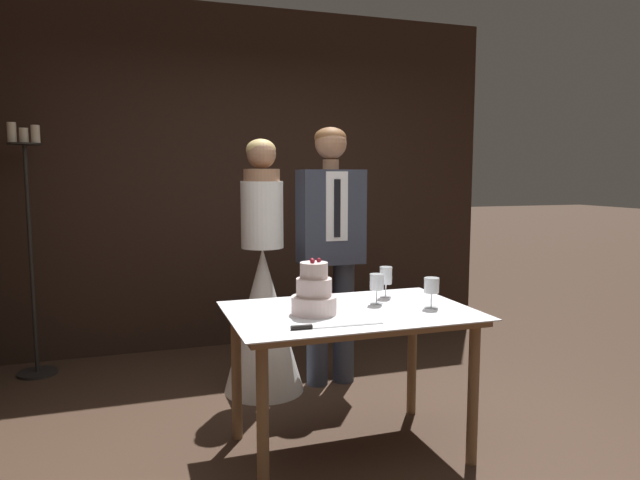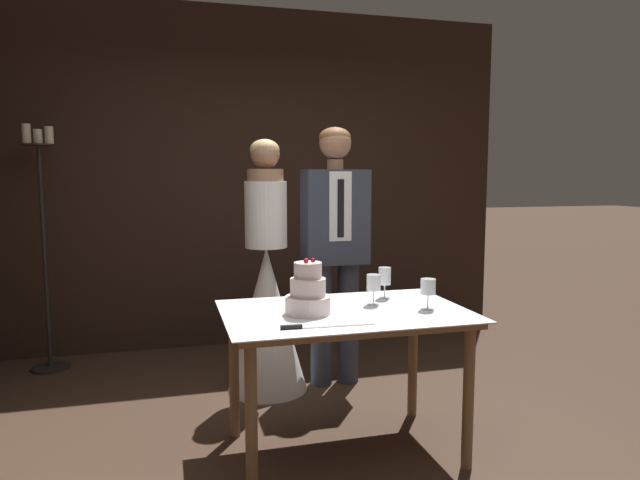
% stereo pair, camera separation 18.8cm
% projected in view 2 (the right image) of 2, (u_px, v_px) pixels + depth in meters
% --- Properties ---
extents(ground_plane, '(40.00, 40.00, 0.00)m').
position_uv_depth(ground_plane, '(333.00, 467.00, 2.88)').
color(ground_plane, '#422D21').
extents(wall_back, '(4.41, 0.12, 2.86)m').
position_uv_depth(wall_back, '(258.00, 179.00, 4.95)').
color(wall_back, black).
rests_on(wall_back, ground_plane).
extents(cake_table, '(1.26, 0.84, 0.77)m').
position_uv_depth(cake_table, '(345.00, 328.00, 2.97)').
color(cake_table, brown).
rests_on(cake_table, ground_plane).
extents(tiered_cake, '(0.23, 0.23, 0.29)m').
position_uv_depth(tiered_cake, '(308.00, 293.00, 2.87)').
color(tiered_cake, beige).
rests_on(tiered_cake, cake_table).
extents(cake_knife, '(0.45, 0.04, 0.02)m').
position_uv_depth(cake_knife, '(310.00, 326.00, 2.62)').
color(cake_knife, silver).
rests_on(cake_knife, cake_table).
extents(wine_glass_near, '(0.07, 0.07, 0.18)m').
position_uv_depth(wine_glass_near, '(385.00, 278.00, 3.23)').
color(wine_glass_near, silver).
rests_on(wine_glass_near, cake_table).
extents(wine_glass_middle, '(0.08, 0.08, 0.17)m').
position_uv_depth(wine_glass_middle, '(374.00, 284.00, 3.07)').
color(wine_glass_middle, silver).
rests_on(wine_glass_middle, cake_table).
extents(wine_glass_far, '(0.08, 0.08, 0.16)m').
position_uv_depth(wine_glass_far, '(428.00, 288.00, 2.96)').
color(wine_glass_far, silver).
rests_on(wine_glass_far, cake_table).
extents(bride, '(0.54, 0.54, 1.70)m').
position_uv_depth(bride, '(267.00, 301.00, 3.85)').
color(bride, white).
rests_on(bride, ground_plane).
extents(groom, '(0.44, 0.25, 1.79)m').
position_uv_depth(groom, '(335.00, 240.00, 3.93)').
color(groom, '#333847').
rests_on(groom, ground_plane).
extents(candle_stand, '(0.28, 0.28, 1.83)m').
position_uv_depth(candle_stand, '(44.00, 248.00, 4.22)').
color(candle_stand, black).
rests_on(candle_stand, ground_plane).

